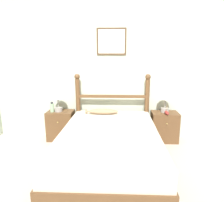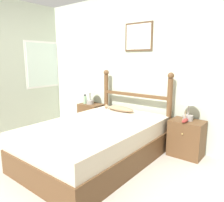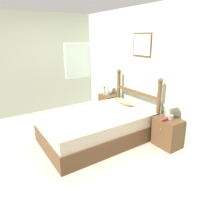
% 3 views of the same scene
% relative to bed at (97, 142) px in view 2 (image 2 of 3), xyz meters
% --- Properties ---
extents(ground_plane, '(16.00, 16.00, 0.00)m').
position_rel_bed_xyz_m(ground_plane, '(-0.14, -0.58, -0.27)').
color(ground_plane, '#B7AD9E').
extents(wall_back, '(6.40, 0.08, 2.55)m').
position_rel_bed_xyz_m(wall_back, '(-0.14, 1.15, 1.01)').
color(wall_back, beige).
rests_on(wall_back, ground_plane).
extents(bed, '(1.36, 2.06, 0.54)m').
position_rel_bed_xyz_m(bed, '(0.00, 0.00, 0.00)').
color(bed, brown).
rests_on(bed, ground_plane).
extents(headboard, '(1.38, 0.10, 1.23)m').
position_rel_bed_xyz_m(headboard, '(0.00, 0.99, 0.40)').
color(headboard, brown).
rests_on(headboard, ground_plane).
extents(nightstand_left, '(0.47, 0.37, 0.54)m').
position_rel_bed_xyz_m(nightstand_left, '(-0.96, 0.91, 0.00)').
color(nightstand_left, brown).
rests_on(nightstand_left, ground_plane).
extents(nightstand_right, '(0.47, 0.37, 0.54)m').
position_rel_bed_xyz_m(nightstand_right, '(0.96, 0.91, 0.00)').
color(nightstand_right, brown).
rests_on(nightstand_right, ground_plane).
extents(table_lamp_left, '(0.24, 0.24, 0.39)m').
position_rel_bed_xyz_m(table_lamp_left, '(-0.99, 0.91, 0.55)').
color(table_lamp_left, gray).
rests_on(table_lamp_left, nightstand_left).
extents(table_lamp_right, '(0.24, 0.24, 0.39)m').
position_rel_bed_xyz_m(table_lamp_right, '(0.96, 0.94, 0.55)').
color(table_lamp_right, gray).
rests_on(table_lamp_right, nightstand_right).
extents(bottle, '(0.07, 0.07, 0.19)m').
position_rel_bed_xyz_m(bottle, '(-1.10, 0.87, 0.36)').
color(bottle, '#99C699').
rests_on(bottle, nightstand_left).
extents(model_boat, '(0.06, 0.20, 0.17)m').
position_rel_bed_xyz_m(model_boat, '(0.96, 0.80, 0.30)').
color(model_boat, maroon).
rests_on(model_boat, nightstand_right).
extents(fish_pillow, '(0.58, 0.15, 0.09)m').
position_rel_bed_xyz_m(fish_pillow, '(-0.16, 0.78, 0.32)').
color(fish_pillow, '#997A5B').
rests_on(fish_pillow, bed).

